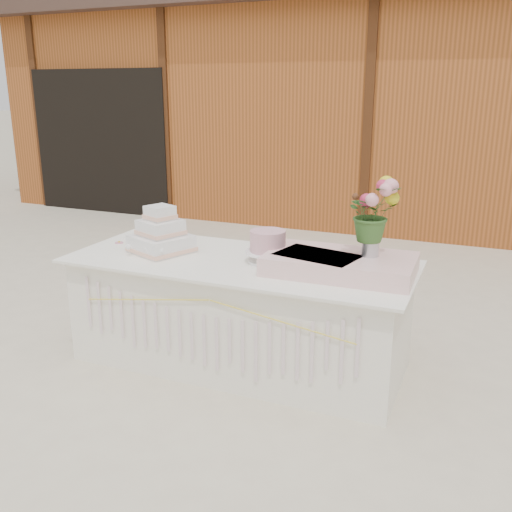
# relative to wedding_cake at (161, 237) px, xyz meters

# --- Properties ---
(ground) EXTENTS (80.00, 80.00, 0.00)m
(ground) POSITION_rel_wedding_cake_xyz_m (0.61, 0.03, -0.89)
(ground) COLOR beige
(ground) RESTS_ON ground
(barn) EXTENTS (12.60, 4.60, 3.30)m
(barn) POSITION_rel_wedding_cake_xyz_m (0.59, 6.02, 0.79)
(barn) COLOR #9B4D20
(barn) RESTS_ON ground
(cake_table) EXTENTS (2.40, 1.00, 0.77)m
(cake_table) POSITION_rel_wedding_cake_xyz_m (0.61, 0.02, -0.50)
(cake_table) COLOR white
(cake_table) RESTS_ON ground
(wedding_cake) EXTENTS (0.49, 0.49, 0.34)m
(wedding_cake) POSITION_rel_wedding_cake_xyz_m (0.00, 0.00, 0.00)
(wedding_cake) COLOR white
(wedding_cake) RESTS_ON cake_table
(pink_cake_stand) EXTENTS (0.31, 0.31, 0.22)m
(pink_cake_stand) POSITION_rel_wedding_cake_xyz_m (0.80, 0.06, 0.01)
(pink_cake_stand) COLOR white
(pink_cake_stand) RESTS_ON cake_table
(satin_runner) EXTENTS (0.95, 0.57, 0.12)m
(satin_runner) POSITION_rel_wedding_cake_xyz_m (1.32, 0.03, -0.06)
(satin_runner) COLOR beige
(satin_runner) RESTS_ON cake_table
(flower_vase) EXTENTS (0.11, 0.11, 0.15)m
(flower_vase) POSITION_rel_wedding_cake_xyz_m (1.50, 0.08, 0.08)
(flower_vase) COLOR #BBBCC1
(flower_vase) RESTS_ON satin_runner
(bouquet) EXTENTS (0.42, 0.41, 0.36)m
(bouquet) POSITION_rel_wedding_cake_xyz_m (1.50, 0.08, 0.33)
(bouquet) COLOR #325B24
(bouquet) RESTS_ON flower_vase
(loose_flowers) EXTENTS (0.18, 0.32, 0.02)m
(loose_flowers) POSITION_rel_wedding_cake_xyz_m (-0.38, 0.12, -0.11)
(loose_flowers) COLOR pink
(loose_flowers) RESTS_ON cake_table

